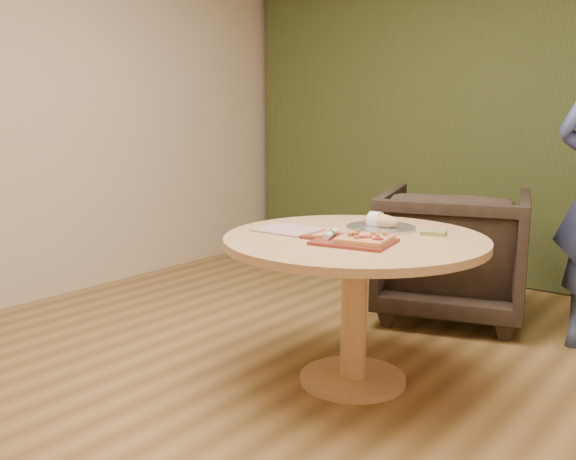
# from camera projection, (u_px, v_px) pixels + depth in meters

# --- Properties ---
(room_shell) EXTENTS (5.04, 6.04, 2.84)m
(room_shell) POSITION_uv_depth(u_px,v_px,m) (272.00, 99.00, 2.58)
(room_shell) COLOR olive
(room_shell) RESTS_ON ground
(curtain) EXTENTS (4.80, 0.14, 2.78)m
(curtain) POSITION_uv_depth(u_px,v_px,m) (517.00, 103.00, 4.82)
(curtain) COLOR #303B1B
(curtain) RESTS_ON ground
(pedestal_table) EXTENTS (1.28, 1.28, 0.75)m
(pedestal_table) POSITION_uv_depth(u_px,v_px,m) (355.00, 265.00, 3.14)
(pedestal_table) COLOR tan
(pedestal_table) RESTS_ON ground
(pizza_paddle) EXTENTS (0.47, 0.34, 0.01)m
(pizza_paddle) POSITION_uv_depth(u_px,v_px,m) (352.00, 241.00, 2.96)
(pizza_paddle) COLOR maroon
(pizza_paddle) RESTS_ON pedestal_table
(flatbread_pizza) EXTENTS (0.26, 0.26, 0.04)m
(flatbread_pizza) POSITION_uv_depth(u_px,v_px,m) (365.00, 239.00, 2.92)
(flatbread_pizza) COLOR tan
(flatbread_pizza) RESTS_ON pizza_paddle
(cutlery_roll) EXTENTS (0.09, 0.19, 0.03)m
(cutlery_roll) POSITION_uv_depth(u_px,v_px,m) (331.00, 234.00, 3.02)
(cutlery_roll) COLOR silver
(cutlery_roll) RESTS_ON pizza_paddle
(newspaper) EXTENTS (0.31, 0.26, 0.01)m
(newspaper) POSITION_uv_depth(u_px,v_px,m) (288.00, 230.00, 3.26)
(newspaper) COLOR beige
(newspaper) RESTS_ON pedestal_table
(serving_tray) EXTENTS (0.36, 0.36, 0.02)m
(serving_tray) POSITION_uv_depth(u_px,v_px,m) (381.00, 228.00, 3.30)
(serving_tray) COLOR silver
(serving_tray) RESTS_ON pedestal_table
(bread_roll) EXTENTS (0.19, 0.09, 0.09)m
(bread_roll) POSITION_uv_depth(u_px,v_px,m) (379.00, 221.00, 3.30)
(bread_roll) COLOR tan
(bread_roll) RESTS_ON serving_tray
(green_packet) EXTENTS (0.14, 0.13, 0.02)m
(green_packet) POSITION_uv_depth(u_px,v_px,m) (434.00, 233.00, 3.16)
(green_packet) COLOR #5F6A2F
(green_packet) RESTS_ON pedestal_table
(armchair) EXTENTS (1.13, 1.10, 0.94)m
(armchair) POSITION_uv_depth(u_px,v_px,m) (453.00, 246.00, 4.21)
(armchair) COLOR black
(armchair) RESTS_ON ground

